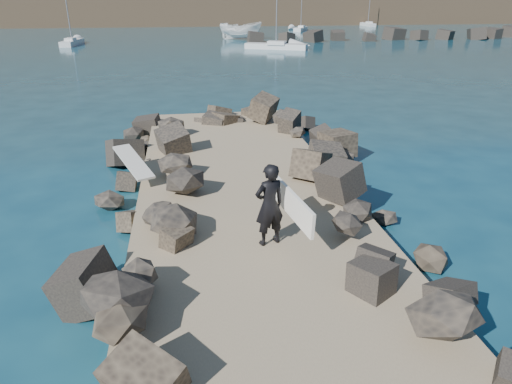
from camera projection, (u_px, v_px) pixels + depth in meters
ground at (250, 229)px, 12.33m from camera, size 800.00×800.00×0.00m
jetty at (263, 257)px, 10.39m from camera, size 6.00×26.00×0.60m
riprap_left at (134, 249)px, 10.35m from camera, size 2.60×22.00×1.00m
riprap_right at (376, 230)px, 11.19m from camera, size 2.60×22.00×1.00m
breakwater_secondary at (431, 35)px, 67.06m from camera, size 52.00×4.00×1.20m
surfboard_resting at (134, 165)px, 13.89m from camera, size 1.38×2.17×0.07m
boat_imported at (241, 30)px, 66.56m from camera, size 6.73×4.44×2.43m
surfer_with_board at (272, 205)px, 10.03m from camera, size 1.12×2.33×1.91m
sailboat_f at (368, 24)px, 96.38m from camera, size 1.41×5.62×6.89m
sailboat_a at (72, 42)px, 58.63m from camera, size 1.90×6.58×7.89m
sailboat_c at (276, 46)px, 54.17m from camera, size 7.37×4.62×8.87m
sailboat_d at (301, 29)px, 83.42m from camera, size 3.91×5.97×7.38m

